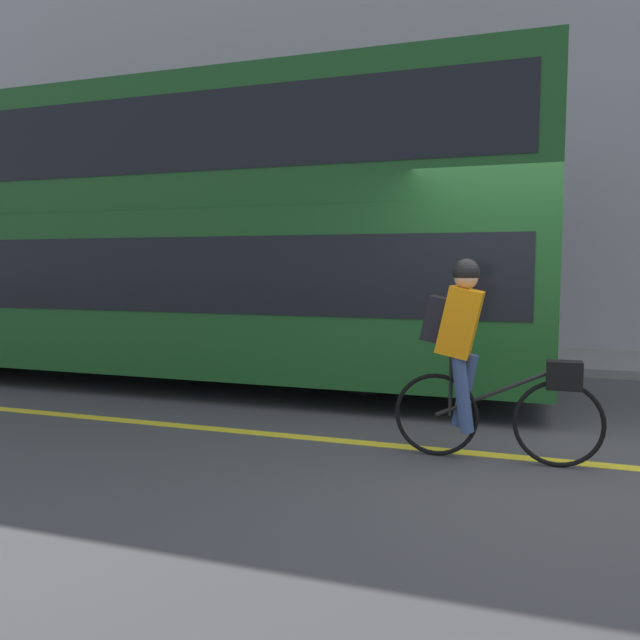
% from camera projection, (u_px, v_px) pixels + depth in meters
% --- Properties ---
extents(ground_plane, '(80.00, 80.00, 0.00)m').
position_uv_depth(ground_plane, '(541.00, 463.00, 4.95)').
color(ground_plane, '#424244').
extents(road_center_line, '(50.00, 0.14, 0.01)m').
position_uv_depth(road_center_line, '(541.00, 459.00, 5.03)').
color(road_center_line, yellow).
rests_on(road_center_line, ground_plane).
extents(sidewalk_curb, '(60.00, 2.21, 0.12)m').
position_uv_depth(sidewalk_curb, '(536.00, 360.00, 9.91)').
color(sidewalk_curb, gray).
rests_on(sidewalk_curb, ground_plane).
extents(building_facade, '(60.00, 0.30, 8.60)m').
position_uv_depth(building_facade, '(543.00, 105.00, 10.72)').
color(building_facade, '#9E9EA3').
rests_on(building_facade, ground_plane).
extents(bus, '(11.37, 2.45, 3.70)m').
position_uv_depth(bus, '(116.00, 230.00, 8.57)').
color(bus, black).
rests_on(bus, ground_plane).
extents(cyclist_on_bike, '(1.63, 0.32, 1.62)m').
position_uv_depth(cyclist_on_bike, '(475.00, 352.00, 4.98)').
color(cyclist_on_bike, black).
rests_on(cyclist_on_bike, ground_plane).
extents(street_sign_post, '(0.36, 0.09, 2.48)m').
position_uv_depth(street_sign_post, '(232.00, 268.00, 11.35)').
color(street_sign_post, '#59595B').
rests_on(street_sign_post, sidewalk_curb).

